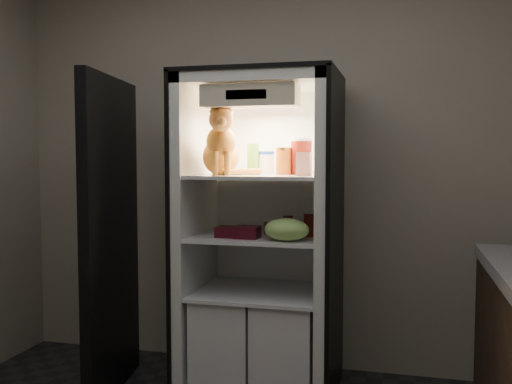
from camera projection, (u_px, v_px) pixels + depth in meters
room_shell at (168, 94)px, 2.00m from camera, size 3.60×3.60×3.60m
refrigerator at (262, 258)px, 3.39m from camera, size 0.90×0.72×1.88m
fridge_door at (111, 239)px, 3.32m from camera, size 0.21×0.87×1.85m
tabby_cat at (221, 148)px, 3.25m from camera, size 0.38×0.41×0.41m
parmesan_shaker at (253, 159)px, 3.38m from camera, size 0.07×0.07×0.18m
mayo_tub at (266, 163)px, 3.40m from camera, size 0.10×0.10×0.13m
salsa_jar at (283, 161)px, 3.27m from camera, size 0.09×0.09×0.16m
pepper_jar at (301, 156)px, 3.28m from camera, size 0.12×0.12×0.21m
cream_carton at (304, 164)px, 3.11m from camera, size 0.08×0.08×0.13m
soda_can_a at (288, 224)px, 3.37m from camera, size 0.06×0.06×0.11m
soda_can_b at (310, 224)px, 3.24m from camera, size 0.07×0.07×0.14m
soda_can_c at (287, 228)px, 3.19m from camera, size 0.06×0.06×0.11m
condiment_jar at (269, 227)px, 3.35m from camera, size 0.06×0.06×0.08m
grape_bag at (287, 230)px, 3.07m from camera, size 0.24×0.18×0.12m
berry_box_left at (227, 232)px, 3.22m from camera, size 0.12×0.12×0.06m
berry_box_right at (247, 232)px, 3.18m from camera, size 0.13×0.13×0.07m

